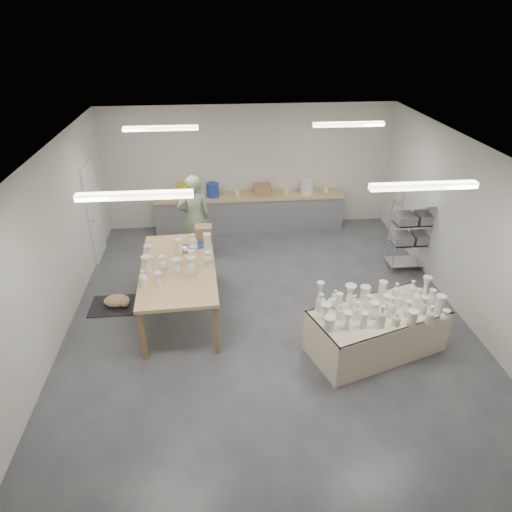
{
  "coord_description": "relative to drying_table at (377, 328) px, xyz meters",
  "views": [
    {
      "loc": [
        -0.83,
        -6.77,
        4.92
      ],
      "look_at": [
        -0.17,
        0.3,
        1.05
      ],
      "focal_mm": 32.0,
      "sensor_mm": 36.0,
      "label": 1
    }
  ],
  "objects": [
    {
      "name": "red_stool",
      "position": [
        -2.95,
        3.7,
        -0.15
      ],
      "size": [
        0.35,
        0.35,
        0.31
      ],
      "rotation": [
        0.0,
        0.0,
        -0.05
      ],
      "color": "red",
      "rests_on": "ground"
    },
    {
      "name": "rug",
      "position": [
        -4.4,
        1.65,
        -0.42
      ],
      "size": [
        1.0,
        0.7,
        0.02
      ],
      "primitive_type": "cube",
      "color": "black",
      "rests_on": "ground"
    },
    {
      "name": "cat",
      "position": [
        -4.37,
        1.64,
        -0.31
      ],
      "size": [
        0.54,
        0.44,
        0.2
      ],
      "rotation": [
        0.0,
        0.0,
        0.25
      ],
      "color": "white",
      "rests_on": "rug"
    },
    {
      "name": "room",
      "position": [
        -1.74,
        1.22,
        1.63
      ],
      "size": [
        8.0,
        8.02,
        3.0
      ],
      "color": "#424449",
      "rests_on": "ground"
    },
    {
      "name": "potter",
      "position": [
        -2.95,
        3.43,
        0.53
      ],
      "size": [
        0.79,
        0.62,
        1.92
      ],
      "primitive_type": "imported",
      "rotation": [
        0.0,
        0.0,
        3.4
      ],
      "color": "#94A781",
      "rests_on": "ground"
    },
    {
      "name": "drying_table",
      "position": [
        0.0,
        0.0,
        0.0
      ],
      "size": [
        2.33,
        1.67,
        1.12
      ],
      "rotation": [
        0.0,
        0.0,
        0.33
      ],
      "color": "olive",
      "rests_on": "ground"
    },
    {
      "name": "work_table",
      "position": [
        -3.14,
        1.45,
        0.53
      ],
      "size": [
        1.39,
        2.62,
        1.32
      ],
      "rotation": [
        0.0,
        0.0,
        0.04
      ],
      "color": "tan",
      "rests_on": "ground"
    },
    {
      "name": "back_counter",
      "position": [
        -1.65,
        4.82,
        0.06
      ],
      "size": [
        4.6,
        0.6,
        1.24
      ],
      "color": "tan",
      "rests_on": "ground"
    },
    {
      "name": "wire_shelf",
      "position": [
        1.56,
        2.54,
        0.49
      ],
      "size": [
        0.88,
        0.48,
        1.8
      ],
      "color": "silver",
      "rests_on": "ground"
    }
  ]
}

